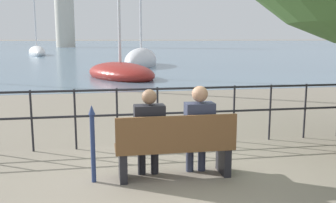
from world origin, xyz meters
The scene contains 10 objects.
ground_plane centered at (0.00, 0.00, 0.00)m, with size 1000.00×1000.00×0.00m, color gray.
harbor_water centered at (0.00, 158.36, 0.00)m, with size 600.00×300.00×0.01m.
park_bench centered at (0.00, -0.06, 0.43)m, with size 1.62×0.45×0.90m.
seated_person_left centered at (-0.35, 0.01, 0.68)m, with size 0.41×0.35×1.23m.
seated_person_right centered at (0.35, 0.01, 0.69)m, with size 0.40×0.35×1.26m.
promenade_railing centered at (0.00, 1.56, 0.69)m, with size 12.85×0.04×1.05m.
closed_umbrella centered at (-1.10, -0.02, 0.58)m, with size 0.09×0.09×1.05m.
sailboat_0 centered at (-0.05, 13.45, 0.26)m, with size 4.28×5.68×8.13m.
sailboat_2 centered at (1.76, 20.87, 0.42)m, with size 3.58×6.36×12.30m.
sailboat_3 centered at (-8.17, 40.28, 0.35)m, with size 3.47×7.92×10.31m.
Camera 1 is at (-0.96, -4.88, 1.90)m, focal length 40.00 mm.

